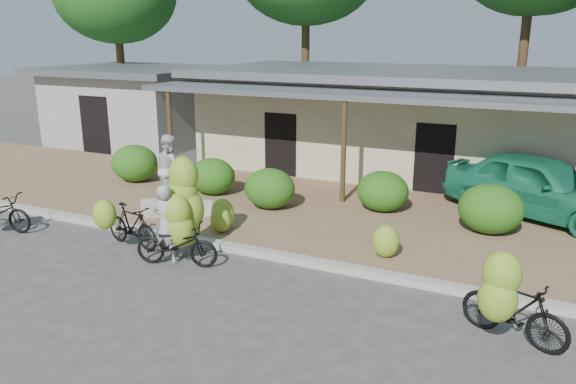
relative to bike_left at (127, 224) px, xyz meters
name	(u,v)px	position (x,y,z in m)	size (l,w,h in m)	color
ground	(222,298)	(3.10, -1.19, -0.55)	(100.00, 100.00, 0.00)	#413E3C
sidewalk	(327,215)	(3.10, 3.81, -0.49)	(60.00, 6.00, 0.12)	olive
curb	(273,255)	(3.10, 0.81, -0.48)	(60.00, 0.25, 0.15)	#A8A399
shop_main	(393,119)	(3.10, 9.74, 1.17)	(13.00, 8.50, 3.35)	beige
shop_grey	(137,104)	(-7.90, 9.80, 1.07)	(7.00, 6.00, 3.15)	gray
hedge_0	(135,163)	(-3.37, 4.22, 0.13)	(1.44, 1.30, 1.12)	#245313
hedge_1	(212,176)	(-0.46, 4.05, 0.08)	(1.31, 1.18, 1.02)	#245313
hedge_2	(270,188)	(1.60, 3.57, 0.09)	(1.34, 1.20, 1.04)	#245313
hedge_3	(383,191)	(4.30, 4.60, 0.08)	(1.32, 1.18, 1.03)	#245313
hedge_4	(491,209)	(6.96, 4.06, 0.13)	(1.44, 1.30, 1.13)	#245313
bike_left	(127,224)	(0.00, 0.00, 0.00)	(1.64, 1.23, 1.22)	black
bike_center	(181,220)	(1.44, -0.02, 0.30)	(1.79, 1.35, 2.12)	black
bike_right	(510,304)	(7.76, -0.66, 0.13)	(1.73, 1.35, 1.62)	black
loose_banana_a	(221,220)	(1.45, 1.43, -0.12)	(0.49, 0.42, 0.61)	#84A729
loose_banana_b	(223,214)	(1.34, 1.69, -0.08)	(0.57, 0.48, 0.71)	#84A729
loose_banana_c	(386,241)	(5.24, 1.62, -0.09)	(0.55, 0.46, 0.68)	#84A729
sack_near	(196,209)	(0.18, 2.28, -0.28)	(0.85, 0.40, 0.30)	beige
sack_far	(151,208)	(-0.90, 1.86, -0.29)	(0.75, 0.38, 0.28)	beige
vendor	(166,224)	(1.25, -0.25, 0.27)	(0.60, 0.39, 1.64)	#9C9C9C
bystander	(170,168)	(-1.05, 2.91, 0.49)	(0.89, 0.70, 1.84)	beige
teal_van	(538,186)	(7.86, 5.81, 0.34)	(1.83, 4.54, 1.55)	#197250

